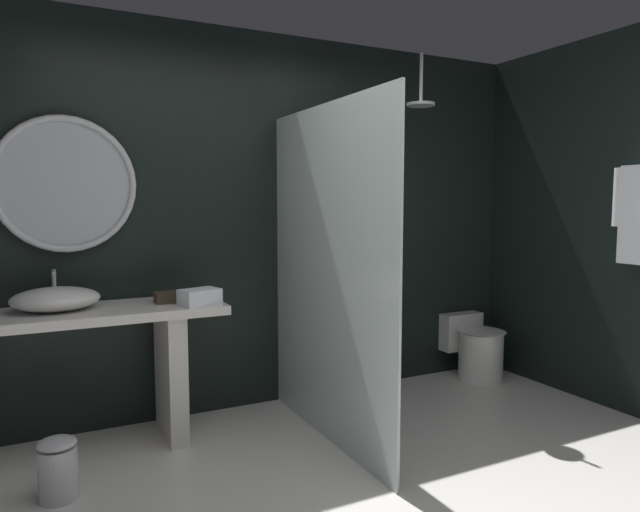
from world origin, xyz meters
name	(u,v)px	position (x,y,z in m)	size (l,w,h in m)	color
back_wall_panel	(236,222)	(0.00, 1.90, 1.30)	(4.80, 0.10, 2.60)	black
side_wall_right	(608,222)	(2.35, 0.76, 1.30)	(0.10, 2.47, 2.60)	black
vanity_counter	(75,360)	(-1.08, 1.56, 0.55)	(1.68, 0.54, 0.83)	silver
vessel_sink	(56,299)	(-1.17, 1.60, 0.90)	(0.47, 0.39, 0.22)	white
tissue_box	(168,297)	(-0.55, 1.57, 0.87)	(0.16, 0.12, 0.07)	#3D3323
round_wall_mirror	(65,184)	(-1.08, 1.81, 1.55)	(0.81, 0.04, 0.81)	silver
shower_glass_panel	(328,275)	(0.30, 1.09, 1.01)	(0.02, 1.51, 2.02)	silver
rain_shower_head	(421,99)	(1.27, 1.51, 2.18)	(0.20, 0.20, 0.37)	silver
toilet	(474,347)	(1.93, 1.62, 0.25)	(0.37, 0.57, 0.50)	white
waste_bin	(58,468)	(-1.20, 1.05, 0.16)	(0.18, 0.18, 0.31)	silver
folded_hand_towel	(200,297)	(-0.40, 1.39, 0.88)	(0.22, 0.15, 0.10)	white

